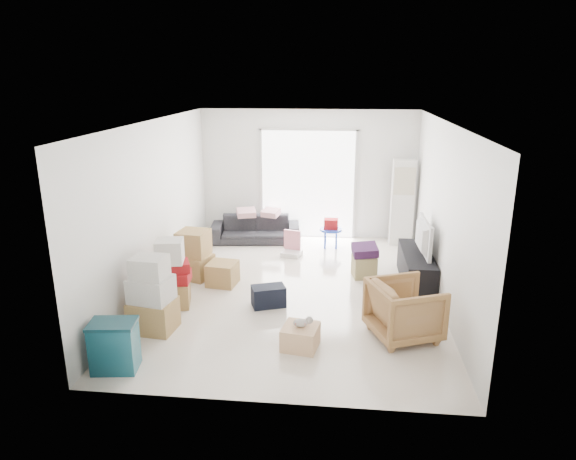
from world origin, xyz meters
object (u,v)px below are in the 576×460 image
Objects in this scene: sofa at (255,225)px; storage_bins at (114,346)px; tv_console at (416,268)px; television at (418,249)px; ottoman at (364,266)px; wood_crate at (300,337)px; ac_tower at (402,203)px; kids_table at (331,227)px; armchair at (405,307)px.

sofa reaches higher than storage_bins.
sofa is at bearing 147.69° from tv_console.
ottoman is (-0.86, 0.17, -0.40)m from television.
sofa reaches higher than wood_crate.
ac_tower reaches higher than storage_bins.
storage_bins reaches higher than ottoman.
television is 2.98m from wood_crate.
television is at bearing 38.49° from storage_bins.
ac_tower is 1.54m from kids_table.
kids_table is (-1.43, -0.37, -0.46)m from ac_tower.
wood_crate is at bearing -79.71° from sofa.
storage_bins is (-3.85, -5.19, -0.57)m from ac_tower.
television is 1.99m from armchair.
ottoman is 2.68m from wood_crate.
tv_console is 0.33m from television.
ottoman is at bearing -9.70° from armchair.
armchair is at bearing -102.09° from tv_console.
television is 1.69× the size of kids_table.
ottoman reaches higher than wood_crate.
kids_table is 1.35× the size of wood_crate.
sofa is at bearing -177.15° from ac_tower.
armchair reaches higher than storage_bins.
television is 2.27m from kids_table.
ac_tower is 0.96× the size of sofa.
wood_crate is at bearing 141.27° from television.
armchair is 2.23× the size of ottoman.
sofa is 3.09× the size of kids_table.
tv_console is at bearing 38.49° from storage_bins.
tv_console is at bearing -38.85° from sofa.
wood_crate is at bearing -126.78° from tv_console.
television is 3.63m from sofa.
kids_table reaches higher than ottoman.
kids_table is at bearing 130.76° from tv_console.
storage_bins is at bearing -126.59° from ac_tower.
ottoman is at bearing 76.91° from television.
tv_console is at bearing -11.15° from ottoman.
ac_tower is at bearing -3.69° from sofa.
tv_console is at bearing 53.22° from wood_crate.
tv_console is at bearing -33.75° from armchair.
armchair is at bearing -78.04° from ottoman.
sofa is 4.69m from armchair.
television is 4.99m from storage_bins.
ac_tower is 6.48m from storage_bins.
tv_console is 1.99m from armchair.
kids_table is at bearing -165.35° from ac_tower.
television reaches higher than wood_crate.
storage_bins reaches higher than tv_console.
ac_tower is 2.19m from ottoman.
wood_crate is (2.14, 0.75, -0.16)m from storage_bins.
ottoman is at bearing 168.85° from tv_console.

